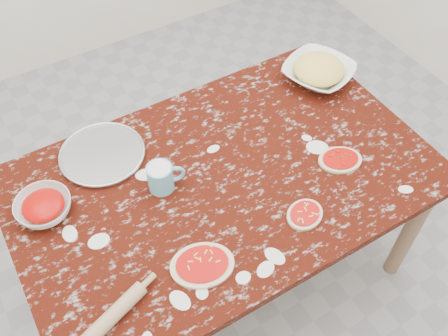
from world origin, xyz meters
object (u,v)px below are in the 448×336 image
Objects in this scene: cheese_bowl at (318,73)px; flour_mug at (161,177)px; pizza_tray at (102,155)px; sauce_bowl at (44,207)px; rolling_pin at (113,315)px; worktable at (224,189)px.

cheese_bowl is 0.90m from flour_mug.
pizza_tray is 1.64× the size of sauce_bowl.
pizza_tray is 1.35× the size of rolling_pin.
pizza_tray is at bearing 136.99° from worktable.
worktable is 4.83× the size of pizza_tray.
pizza_tray reaches higher than worktable.
rolling_pin reaches higher than pizza_tray.
cheese_bowl reaches higher than pizza_tray.
cheese_bowl reaches higher than worktable.
flour_mug is at bearing 47.08° from rolling_pin.
worktable is 11.20× the size of flour_mug.
cheese_bowl is at bearing 12.41° from flour_mug.
rolling_pin is (-0.36, -0.39, -0.03)m from flour_mug.
pizza_tray is 0.68m from rolling_pin.
cheese_bowl is (1.29, 0.08, 0.00)m from sauce_bowl.
cheese_bowl reaches higher than sauce_bowl.
flour_mug is (0.14, -0.26, 0.05)m from pizza_tray.
rolling_pin is (-0.22, -0.65, 0.02)m from pizza_tray.
sauce_bowl is at bearing -151.55° from pizza_tray.
pizza_tray is at bearing 176.16° from cheese_bowl.
worktable is at bearing 28.10° from rolling_pin.
sauce_bowl is 1.41× the size of flour_mug.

